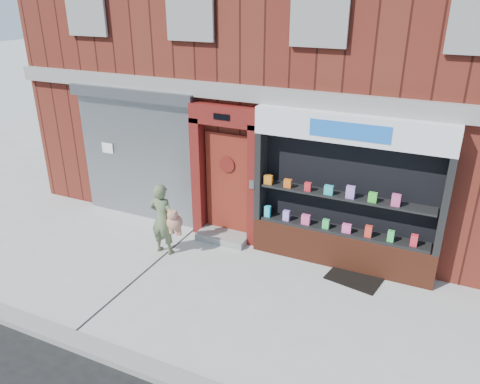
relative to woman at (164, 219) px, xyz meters
The scene contains 8 objects.
ground 1.90m from the woman, 25.18° to the right, with size 80.00×80.00×0.00m, color #9E9E99.
curb 3.37m from the woman, 61.40° to the right, with size 60.00×0.30×0.12m, color gray.
building 6.37m from the woman, 73.30° to the left, with size 12.00×8.16×8.00m.
shutter_bay 2.09m from the woman, 140.21° to the left, with size 3.10×0.30×3.04m.
red_door_bay 1.56m from the woman, 53.54° to the left, with size 1.52×0.58×2.90m.
pharmacy_bay 3.55m from the woman, 17.88° to the left, with size 3.50×0.41×3.00m.
woman is the anchor object (origin of this frame).
doormat 3.85m from the woman, 10.19° to the left, with size 0.96×0.67×0.02m, color black.
Camera 1 is at (3.29, -6.17, 4.98)m, focal length 35.00 mm.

